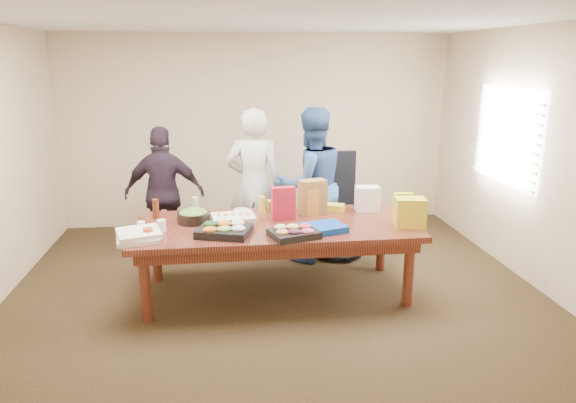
{
  "coord_description": "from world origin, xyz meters",
  "views": [
    {
      "loc": [
        -0.51,
        -4.99,
        2.35
      ],
      "look_at": [
        0.14,
        0.1,
        0.95
      ],
      "focal_mm": 32.7,
      "sensor_mm": 36.0,
      "label": 1
    }
  ],
  "objects": [
    {
      "name": "clear_cup_b",
      "position": [
        -1.11,
        -0.1,
        0.81
      ],
      "size": [
        0.09,
        0.09,
        0.12
      ],
      "primitive_type": "cylinder",
      "rotation": [
        0.0,
        0.0,
        -0.02
      ],
      "color": "white",
      "rests_on": "conference_table"
    },
    {
      "name": "window_panel",
      "position": [
        2.72,
        0.6,
        1.5
      ],
      "size": [
        0.03,
        1.4,
        1.1
      ],
      "primitive_type": "cube",
      "color": "white",
      "rests_on": "wall_right"
    },
    {
      "name": "grocery_bag_white",
      "position": [
        1.04,
        0.34,
        0.88
      ],
      "size": [
        0.26,
        0.19,
        0.27
      ],
      "primitive_type": "cube",
      "rotation": [
        0.0,
        0.0,
        -0.06
      ],
      "color": "white",
      "rests_on": "conference_table"
    },
    {
      "name": "mayo_jar",
      "position": [
        0.19,
        0.46,
        0.82
      ],
      "size": [
        0.11,
        0.11,
        0.14
      ],
      "primitive_type": "cylinder",
      "rotation": [
        0.0,
        0.0,
        -0.2
      ],
      "color": "white",
      "rests_on": "conference_table"
    },
    {
      "name": "ceiling",
      "position": [
        0.0,
        0.0,
        2.71
      ],
      "size": [
        5.5,
        5.0,
        0.02
      ],
      "primitive_type": "cube",
      "color": "white",
      "rests_on": "wall_back"
    },
    {
      "name": "office_chair",
      "position": [
        0.87,
        0.98,
        0.6
      ],
      "size": [
        0.66,
        0.66,
        1.2
      ],
      "primitive_type": "cube",
      "rotation": [
        0.0,
        0.0,
        -0.08
      ],
      "color": "black",
      "rests_on": "floor"
    },
    {
      "name": "wall_back",
      "position": [
        0.0,
        2.5,
        1.35
      ],
      "size": [
        5.5,
        0.04,
        2.7
      ],
      "primitive_type": "cube",
      "color": "beige",
      "rests_on": "floor"
    },
    {
      "name": "sheet_cake",
      "position": [
        -0.42,
        0.1,
        0.79
      ],
      "size": [
        0.46,
        0.36,
        0.07
      ],
      "primitive_type": "cube",
      "rotation": [
        0.0,
        0.0,
        0.11
      ],
      "color": "white",
      "rests_on": "conference_table"
    },
    {
      "name": "person_center",
      "position": [
        -0.15,
        1.02,
        0.91
      ],
      "size": [
        0.72,
        0.53,
        1.82
      ],
      "primitive_type": "imported",
      "rotation": [
        0.0,
        0.0,
        3.0
      ],
      "color": "silver",
      "rests_on": "floor"
    },
    {
      "name": "chip_bag_yellow",
      "position": [
        1.3,
        -0.04,
        0.89
      ],
      "size": [
        0.19,
        0.08,
        0.29
      ],
      "primitive_type": "cube",
      "rotation": [
        0.0,
        0.0,
        -0.01
      ],
      "color": "yellow",
      "rests_on": "conference_table"
    },
    {
      "name": "banana_bunch",
      "position": [
        0.67,
        0.37,
        0.79
      ],
      "size": [
        0.27,
        0.22,
        0.08
      ],
      "primitive_type": "cube",
      "rotation": [
        0.0,
        0.0,
        -0.43
      ],
      "color": "yellow",
      "rests_on": "conference_table"
    },
    {
      "name": "dip_bowl_a",
      "position": [
        0.13,
        0.45,
        0.78
      ],
      "size": [
        0.14,
        0.14,
        0.05
      ],
      "primitive_type": "cylinder",
      "rotation": [
        0.0,
        0.0,
        0.06
      ],
      "color": "beige",
      "rests_on": "conference_table"
    },
    {
      "name": "dressing_bottle",
      "position": [
        -1.21,
        0.33,
        0.85
      ],
      "size": [
        0.08,
        0.08,
        0.21
      ],
      "primitive_type": "cylinder",
      "rotation": [
        0.0,
        0.0,
        -0.16
      ],
      "color": "#5B2910",
      "rests_on": "conference_table"
    },
    {
      "name": "person_left",
      "position": [
        -1.21,
        1.17,
        0.8
      ],
      "size": [
        0.97,
        0.46,
        1.6
      ],
      "primitive_type": "imported",
      "rotation": [
        0.0,
        0.0,
        3.06
      ],
      "color": "#291D28",
      "rests_on": "floor"
    },
    {
      "name": "chip_bag_blue",
      "position": [
        0.42,
        -0.3,
        0.78
      ],
      "size": [
        0.49,
        0.42,
        0.06
      ],
      "primitive_type": "cube",
      "rotation": [
        0.0,
        0.0,
        0.3
      ],
      "color": "#0E42A6",
      "rests_on": "conference_table"
    },
    {
      "name": "ranch_bottle",
      "position": [
        -0.81,
        0.45,
        0.84
      ],
      "size": [
        0.08,
        0.08,
        0.18
      ],
      "primitive_type": "cylinder",
      "rotation": [
        0.0,
        0.0,
        0.28
      ],
      "color": "beige",
      "rests_on": "conference_table"
    },
    {
      "name": "plate_a",
      "position": [
        0.59,
        0.45,
        0.76
      ],
      "size": [
        0.28,
        0.28,
        0.01
      ],
      "primitive_type": "cylinder",
      "rotation": [
        0.0,
        0.0,
        -0.1
      ],
      "color": "white",
      "rests_on": "conference_table"
    },
    {
      "name": "person_right",
      "position": [
        0.51,
        0.91,
        0.91
      ],
      "size": [
        1.04,
        0.91,
        1.82
      ],
      "primitive_type": "imported",
      "rotation": [
        0.0,
        0.0,
        3.42
      ],
      "color": "#315189",
      "rests_on": "floor"
    },
    {
      "name": "chip_bag_red",
      "position": [
        0.09,
        0.12,
        0.92
      ],
      "size": [
        0.25,
        0.12,
        0.35
      ],
      "primitive_type": "cube",
      "rotation": [
        0.0,
        0.0,
        0.1
      ],
      "color": "red",
      "rests_on": "conference_table"
    },
    {
      "name": "chip_bag_orange",
      "position": [
        0.39,
        0.25,
        0.89
      ],
      "size": [
        0.18,
        0.09,
        0.27
      ],
      "primitive_type": "cube",
      "rotation": [
        0.0,
        0.0,
        0.09
      ],
      "color": "gold",
      "rests_on": "conference_table"
    },
    {
      "name": "pizza_box_lower",
      "position": [
        -1.3,
        -0.33,
        0.77
      ],
      "size": [
        0.44,
        0.44,
        0.04
      ],
      "primitive_type": "cube",
      "rotation": [
        0.0,
        0.0,
        0.19
      ],
      "color": "white",
      "rests_on": "conference_table"
    },
    {
      "name": "salad_bowl",
      "position": [
        -0.82,
        0.16,
        0.8
      ],
      "size": [
        0.35,
        0.35,
        0.11
      ],
      "primitive_type": "cylinder",
      "rotation": [
        0.0,
        0.0,
        0.07
      ],
      "color": "black",
      "rests_on": "conference_table"
    },
    {
      "name": "window_blinds",
      "position": [
        2.68,
        0.6,
        1.5
      ],
      "size": [
        0.04,
        1.36,
        1.0
      ],
      "primitive_type": "cube",
      "color": "beige",
      "rests_on": "wall_right"
    },
    {
      "name": "red_cup",
      "position": [
        -1.2,
        -0.35,
        0.81
      ],
      "size": [
        0.1,
        0.1,
        0.12
      ],
      "primitive_type": "cylinder",
      "rotation": [
        0.0,
        0.0,
        -0.19
      ],
      "color": "red",
      "rests_on": "conference_table"
    },
    {
      "name": "plate_b",
      "position": [
        0.63,
        0.52,
        0.76
      ],
      "size": [
        0.28,
        0.28,
        0.01
      ],
      "primitive_type": "cylinder",
      "rotation": [
        0.0,
        0.0,
        0.31
      ],
      "color": "white",
      "rests_on": "conference_table"
    },
    {
      "name": "wall_right",
      "position": [
        2.75,
        0.0,
        1.35
      ],
      "size": [
        0.04,
        5.0,
        2.7
      ],
      "primitive_type": "cube",
      "color": "beige",
      "rests_on": "floor"
    },
    {
      "name": "grocery_bag_yellow",
      "position": [
        1.3,
        -0.26,
        0.89
      ],
      "size": [
        0.31,
        0.24,
        0.29
      ],
      "primitive_type": "cube",
      "rotation": [
        0.0,
        0.0,
        -0.14
      ],
      "color": "yellow",
      "rests_on": "conference_table"
    },
    {
      "name": "dip_bowl_b",
      "position": [
        -0.33,
        0.34,
        0.78
      ],
      "size": [
        0.17,
        0.17,
        0.07
      ],
      "primitive_type": "cylinder",
      "rotation": [
        0.0,
        0.0,
        -0.07
      ],
      "color": "beige",
      "rests_on": "conference_table"
    },
    {
      "name": "clear_cup_a",
      "position": [
        -1.3,
        -0.1,
        0.8
      ],
      "size": [
        0.09,
        0.09,
        0.1
      ],
      "primitive_type": "cylinder",
      "rotation": [
        0.0,
        0.0,
        0.29
      ],
      "color": "white",
      "rests_on": "conference_table"
    },
    {
      "name": "kraft_bag",
      "position": [
        0.43,
        0.31,
        0.93
      ],
      "size": [
        0.31,
        0.22,
        0.37
      ],
      "primitive_type": "cube",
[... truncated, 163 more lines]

